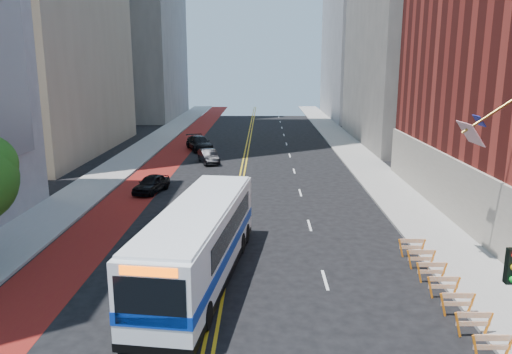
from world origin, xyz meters
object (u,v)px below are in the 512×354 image
object	(u,v)px
transit_bus	(200,241)
car_b	(209,156)
car_c	(199,143)
car_a	(151,184)

from	to	relation	value
transit_bus	car_b	distance (m)	27.80
transit_bus	car_b	xyz separation A→B (m)	(-2.61, 27.65, -1.18)
car_c	car_a	bearing A→B (deg)	-114.91
car_a	car_c	xyz separation A→B (m)	(1.27, 19.50, 0.11)
car_b	car_a	bearing A→B (deg)	-123.30
transit_bus	car_c	world-z (taller)	transit_bus
transit_bus	car_b	bearing A→B (deg)	102.51
transit_bus	car_c	size ratio (longest dim) A/B	2.43
car_a	car_b	xyz separation A→B (m)	(3.19, 11.72, 0.01)
transit_bus	car_a	size ratio (longest dim) A/B	3.31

